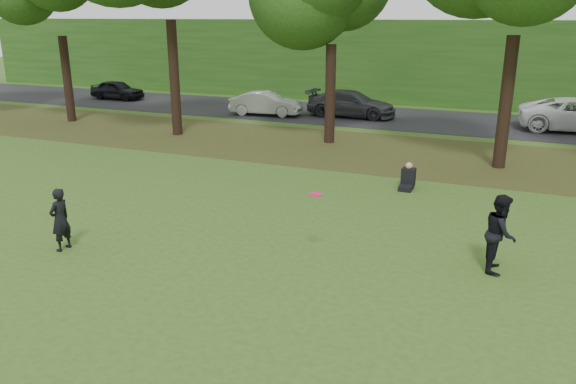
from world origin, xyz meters
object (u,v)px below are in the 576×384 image
at_px(player_left, 60,219).
at_px(seated_person, 408,179).
at_px(frisbee, 316,195).
at_px(player_right, 500,233).

xyz_separation_m(player_left, seated_person, (6.49, 8.01, -0.44)).
distance_m(frisbee, seated_person, 6.46).
bearing_deg(player_left, frisbee, 109.01).
distance_m(player_left, seated_person, 10.32).
bearing_deg(player_right, frisbee, 103.94).
bearing_deg(seated_person, player_left, -128.70).
distance_m(player_left, player_right, 9.85).
bearing_deg(player_right, seated_person, 28.16).
relative_size(player_right, frisbee, 4.68).
relative_size(frisbee, seated_person, 0.44).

